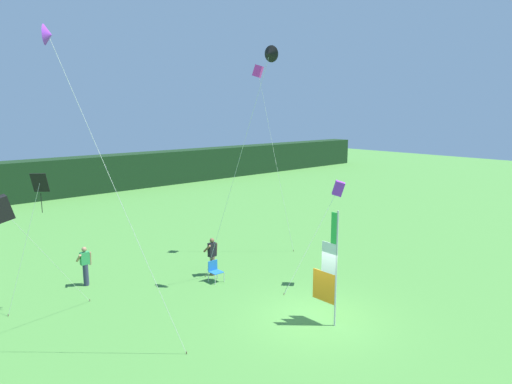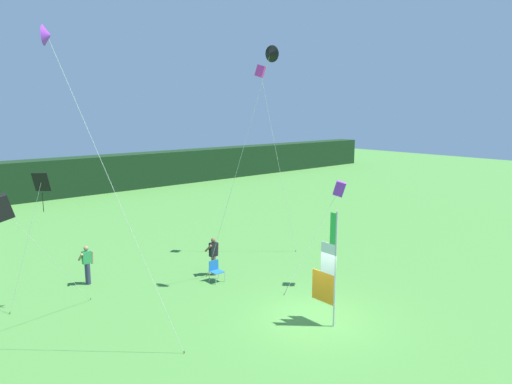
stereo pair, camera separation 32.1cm
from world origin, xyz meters
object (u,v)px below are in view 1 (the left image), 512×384
at_px(person_near_banner, 212,255).
at_px(folding_chair, 215,270).
at_px(kite_purple_box_0, 338,189).
at_px(kite_purple_delta_3, 50,39).
at_px(kite_magenta_box_4, 258,73).
at_px(banner_flag, 329,270).
at_px(kite_black_delta_1, 269,56).
at_px(person_mid_field, 85,265).
at_px(kite_black_box_2, 2,209).
at_px(kite_black_diamond_5, 38,190).

bearing_deg(person_near_banner, folding_chair, -118.95).
distance_m(kite_purple_box_0, kite_purple_delta_3, 11.59).
xyz_separation_m(person_near_banner, folding_chair, (-0.37, -0.66, -0.40)).
xyz_separation_m(folding_chair, kite_magenta_box_4, (4.10, 1.73, 8.49)).
relative_size(banner_flag, kite_purple_delta_3, 0.42).
xyz_separation_m(folding_chair, kite_purple_box_0, (3.53, -3.72, 3.58)).
xyz_separation_m(folding_chair, kite_black_delta_1, (1.19, -2.07, 8.75)).
height_order(folding_chair, kite_purple_delta_3, kite_purple_delta_3).
bearing_deg(banner_flag, kite_purple_box_0, 34.30).
relative_size(folding_chair, kite_purple_delta_3, 0.09).
bearing_deg(kite_black_delta_1, banner_flag, -99.84).
bearing_deg(person_mid_field, banner_flag, -61.71).
height_order(folding_chair, kite_magenta_box_4, kite_magenta_box_4).
distance_m(kite_black_box_2, kite_magenta_box_4, 13.22).
bearing_deg(kite_magenta_box_4, person_mid_field, 169.81).
bearing_deg(folding_chair, kite_black_box_2, -174.65).
relative_size(person_mid_field, kite_black_delta_1, 0.17).
distance_m(person_near_banner, folding_chair, 0.85).
relative_size(kite_black_delta_1, kite_purple_delta_3, 1.02).
distance_m(kite_purple_delta_3, kite_magenta_box_4, 11.44).
bearing_deg(kite_black_box_2, folding_chair, 5.35).
height_order(folding_chair, kite_black_delta_1, kite_black_delta_1).
xyz_separation_m(kite_black_delta_1, kite_black_box_2, (-9.25, 1.31, -4.80)).
bearing_deg(kite_magenta_box_4, kite_black_delta_1, -127.45).
height_order(kite_black_box_2, kite_purple_delta_3, kite_purple_delta_3).
distance_m(person_mid_field, kite_magenta_box_4, 11.77).
relative_size(person_near_banner, kite_black_box_2, 0.35).
height_order(person_near_banner, kite_purple_delta_3, kite_purple_delta_3).
distance_m(kite_purple_box_0, kite_magenta_box_4, 7.36).
distance_m(person_mid_field, kite_black_diamond_5, 4.40).
bearing_deg(kite_magenta_box_4, kite_purple_delta_3, -161.55).
bearing_deg(person_near_banner, kite_purple_delta_3, -160.30).
relative_size(person_mid_field, kite_magenta_box_4, 0.18).
bearing_deg(kite_black_diamond_5, kite_black_delta_1, -26.88).
height_order(banner_flag, kite_purple_box_0, kite_purple_box_0).
xyz_separation_m(person_near_banner, kite_magenta_box_4, (3.73, 1.07, 8.09)).
bearing_deg(person_near_banner, kite_black_box_2, -170.46).
height_order(kite_black_delta_1, kite_purple_delta_3, kite_black_delta_1).
height_order(banner_flag, kite_black_box_2, kite_black_box_2).
height_order(person_near_banner, kite_black_diamond_5, kite_black_diamond_5).
bearing_deg(kite_purple_box_0, folding_chair, 133.45).
relative_size(banner_flag, kite_purple_box_0, 0.90).
xyz_separation_m(kite_black_delta_1, kite_magenta_box_4, (2.91, 3.80, -0.26)).
relative_size(banner_flag, kite_black_diamond_5, 0.79).
bearing_deg(folding_chair, person_mid_field, 142.95).
bearing_deg(kite_purple_box_0, person_near_banner, 125.79).
bearing_deg(kite_purple_delta_3, kite_black_diamond_5, 83.10).
height_order(banner_flag, person_near_banner, banner_flag).
bearing_deg(kite_black_delta_1, kite_black_box_2, 171.92).
bearing_deg(person_mid_field, kite_magenta_box_4, -10.19).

